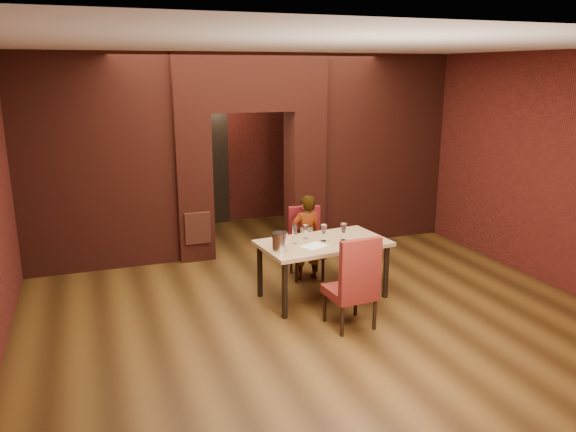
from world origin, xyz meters
The scene contains 24 objects.
floor centered at (0.00, 0.00, 0.00)m, with size 8.00×8.00×0.00m, color #4E3213.
ceiling centered at (0.00, 0.00, 3.20)m, with size 7.00×8.00×0.04m, color silver.
wall_back centered at (0.00, 4.00, 1.60)m, with size 7.00×0.04×3.20m, color maroon.
wall_front centered at (0.00, -4.00, 1.60)m, with size 7.00×0.04×3.20m, color maroon.
wall_right centered at (3.50, 0.00, 1.60)m, with size 0.04×8.00×3.20m, color maroon.
pillar_left centered at (-0.95, 2.00, 1.15)m, with size 0.55×0.55×2.30m, color maroon.
pillar_right centered at (0.95, 2.00, 1.15)m, with size 0.55×0.55×2.30m, color maroon.
lintel centered at (0.00, 2.00, 2.75)m, with size 2.45×0.55×0.90m, color maroon.
wing_wall_left centered at (-2.36, 2.00, 1.60)m, with size 2.27×0.35×3.20m, color maroon.
wing_wall_right centered at (2.36, 2.00, 1.60)m, with size 2.27×0.35×3.20m, color maroon.
vent_panel centered at (-0.95, 1.71, 0.55)m, with size 0.40×0.03×0.50m, color #A4492F.
rear_door centered at (-0.40, 3.94, 1.05)m, with size 0.90×0.08×2.10m, color black.
rear_door_frame centered at (-0.40, 3.90, 1.05)m, with size 1.02×0.04×2.22m, color black.
dining_table centered at (0.32, -0.25, 0.39)m, with size 1.65×0.93×0.77m, color tan.
chair_far centered at (0.40, 0.50, 0.51)m, with size 0.46×0.46×1.02m, color maroon.
chair_near centered at (0.27, -1.16, 0.56)m, with size 0.51×0.51×1.12m, color maroon.
person_seated centered at (0.36, 0.45, 0.62)m, with size 0.45×0.30×1.24m, color white.
wine_glass_a centered at (0.15, -0.06, 0.87)m, with size 0.08×0.08×0.19m, color silver, non-canonical shape.
wine_glass_b centered at (0.33, -0.24, 0.88)m, with size 0.09×0.09×0.22m, color white, non-canonical shape.
wine_glass_c centered at (0.58, -0.30, 0.89)m, with size 0.09×0.09×0.23m, color white, non-canonical shape.
tasting_sheet centered at (0.13, -0.40, 0.77)m, with size 0.31×0.23×0.00m, color white.
wine_bucket centered at (-0.35, -0.43, 0.89)m, with size 0.19×0.19×0.24m, color silver.
water_bottle centered at (-0.07, -0.21, 0.90)m, with size 0.06×0.06×0.26m, color white.
potted_plant centered at (1.21, 0.52, 0.19)m, with size 0.33×0.29×0.37m, color #27631B.
Camera 1 is at (-2.52, -6.65, 2.94)m, focal length 35.00 mm.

